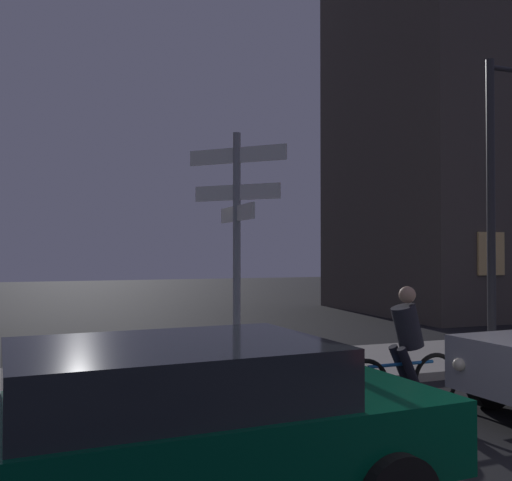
{
  "coord_description": "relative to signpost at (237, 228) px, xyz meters",
  "views": [
    {
      "loc": [
        -4.03,
        -2.78,
        2.06
      ],
      "look_at": [
        -0.71,
        6.14,
        2.24
      ],
      "focal_mm": 41.3,
      "sensor_mm": 36.0,
      "label": 1
    }
  ],
  "objects": [
    {
      "name": "sidewalk_kerb",
      "position": [
        1.13,
        0.54,
        -2.36
      ],
      "size": [
        40.0,
        2.76,
        0.14
      ],
      "primitive_type": "cube",
      "color": "#9E9991",
      "rests_on": "ground_plane"
    },
    {
      "name": "cyclist",
      "position": [
        1.55,
        -2.18,
        -1.68
      ],
      "size": [
        1.82,
        0.34,
        1.61
      ],
      "color": "black",
      "rests_on": "ground_plane"
    },
    {
      "name": "car_far_trailing",
      "position": [
        -2.02,
        -4.27,
        -1.68
      ],
      "size": [
        4.66,
        2.23,
        1.37
      ],
      "color": "#05472D",
      "rests_on": "ground_plane"
    },
    {
      "name": "building_right_block",
      "position": [
        12.22,
        7.98,
        4.69
      ],
      "size": [
        9.93,
        7.22,
        14.25
      ],
      "color": "#4C443D",
      "rests_on": "ground_plane"
    },
    {
      "name": "street_lamp",
      "position": [
        5.55,
        0.43,
        1.07
      ],
      "size": [
        1.49,
        0.28,
        5.67
      ],
      "color": "#2D2D30",
      "rests_on": "sidewalk_kerb"
    },
    {
      "name": "signpost",
      "position": [
        0.0,
        0.0,
        0.0
      ],
      "size": [
        1.2,
        1.56,
        3.77
      ],
      "color": "gray",
      "rests_on": "sidewalk_kerb"
    }
  ]
}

